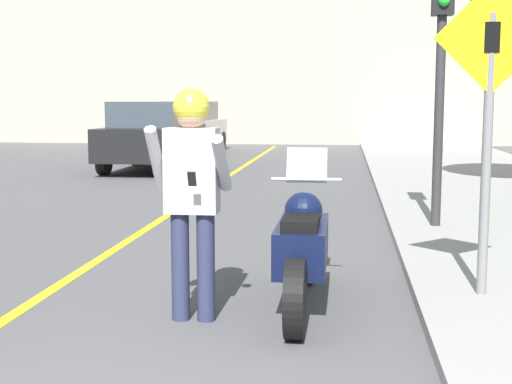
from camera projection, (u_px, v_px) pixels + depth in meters
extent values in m
cube|color=yellow|center=(135.00, 236.00, 8.95)|extent=(0.12, 36.00, 0.01)
cube|color=#B2A38E|center=(295.00, 63.00, 28.16)|extent=(28.00, 1.20, 6.38)
cylinder|color=black|center=(295.00, 299.00, 5.08)|extent=(0.14, 0.58, 0.58)
cylinder|color=black|center=(307.00, 252.00, 6.66)|extent=(0.14, 0.58, 0.58)
cube|color=#0C1433|center=(302.00, 245.00, 5.84)|extent=(0.40, 1.11, 0.36)
sphere|color=#0C1433|center=(304.00, 211.00, 5.95)|extent=(0.32, 0.32, 0.32)
cube|color=black|center=(301.00, 224.00, 5.56)|extent=(0.28, 0.48, 0.10)
cylinder|color=silver|center=(306.00, 179.00, 6.32)|extent=(0.62, 0.03, 0.03)
cube|color=silver|center=(307.00, 165.00, 6.38)|extent=(0.36, 0.12, 0.31)
cylinder|color=#282D4C|center=(180.00, 266.00, 5.50)|extent=(0.14, 0.14, 0.84)
cylinder|color=#282D4C|center=(206.00, 267.00, 5.48)|extent=(0.14, 0.14, 0.84)
cube|color=#B7B7BC|center=(192.00, 171.00, 5.40)|extent=(0.40, 0.22, 0.65)
cylinder|color=#B7B7BC|center=(156.00, 159.00, 5.32)|extent=(0.09, 0.39, 0.50)
cylinder|color=#B7B7BC|center=(222.00, 164.00, 5.24)|extent=(0.09, 0.45, 0.45)
sphere|color=tan|center=(191.00, 114.00, 5.34)|extent=(0.23, 0.23, 0.23)
sphere|color=gold|center=(191.00, 107.00, 5.34)|extent=(0.28, 0.28, 0.28)
cube|color=black|center=(192.00, 179.00, 5.12)|extent=(0.06, 0.05, 0.11)
cylinder|color=slate|center=(487.00, 157.00, 5.76)|extent=(0.08, 0.08, 2.28)
cube|color=yellow|center=(492.00, 37.00, 5.62)|extent=(0.91, 0.02, 0.91)
cube|color=black|center=(492.00, 37.00, 5.60)|extent=(0.12, 0.01, 0.24)
cylinder|color=#2D2D30|center=(440.00, 92.00, 8.93)|extent=(0.12, 0.12, 3.39)
sphere|color=green|center=(444.00, 1.00, 8.65)|extent=(0.14, 0.14, 0.14)
cylinder|color=black|center=(136.00, 153.00, 18.97)|extent=(0.22, 0.64, 0.64)
cylinder|color=black|center=(197.00, 153.00, 18.77)|extent=(0.22, 0.64, 0.64)
cylinder|color=black|center=(104.00, 161.00, 16.41)|extent=(0.22, 0.64, 0.64)
cylinder|color=black|center=(174.00, 162.00, 16.21)|extent=(0.22, 0.64, 0.64)
cube|color=black|center=(153.00, 142.00, 17.54)|extent=(1.80, 4.20, 0.76)
cube|color=#38424C|center=(151.00, 114.00, 17.29)|extent=(1.58, 2.18, 0.60)
cylinder|color=black|center=(175.00, 141.00, 24.87)|extent=(0.22, 0.64, 0.64)
cylinder|color=black|center=(221.00, 141.00, 24.67)|extent=(0.22, 0.64, 0.64)
cylinder|color=black|center=(155.00, 145.00, 22.31)|extent=(0.22, 0.64, 0.64)
cylinder|color=black|center=(207.00, 146.00, 22.11)|extent=(0.22, 0.64, 0.64)
cube|color=white|center=(190.00, 131.00, 23.44)|extent=(1.80, 4.20, 0.76)
cube|color=#38424C|center=(188.00, 111.00, 23.19)|extent=(1.58, 2.18, 0.60)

